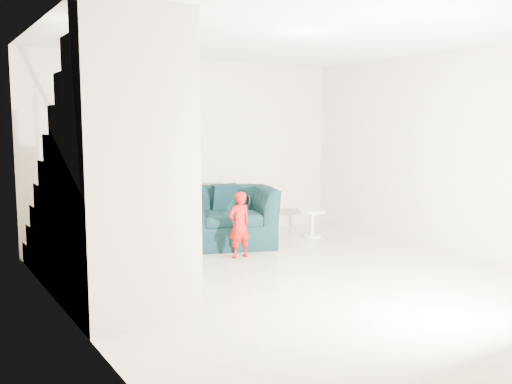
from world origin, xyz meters
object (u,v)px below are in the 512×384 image
Objects in this scene: armchair at (229,216)px; staircase at (108,203)px; toddler at (239,225)px; side_table at (312,219)px.

staircase reaches higher than armchair.
toddler is 1.72m from side_table.
side_table is 3.81m from staircase.
toddler is 2.03× the size of side_table.
staircase reaches higher than side_table.
staircase is (-3.55, -1.23, 0.66)m from side_table.
staircase is at bearing -160.89° from side_table.
toddler reaches higher than side_table.
armchair is 2.99× the size of side_table.
armchair is 0.35× the size of staircase.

